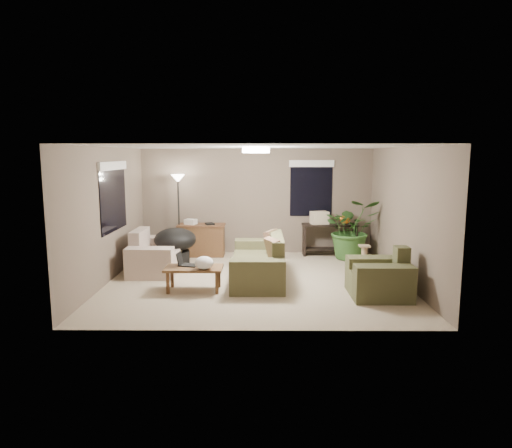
{
  "coord_description": "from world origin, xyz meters",
  "views": [
    {
      "loc": [
        0.06,
        -8.39,
        2.36
      ],
      "look_at": [
        0.0,
        0.2,
        1.05
      ],
      "focal_mm": 32.0,
      "sensor_mm": 36.0,
      "label": 1
    }
  ],
  "objects_px": {
    "coffee_table": "(194,270)",
    "floor_lamp": "(178,188)",
    "main_sofa": "(260,264)",
    "loveseat": "(155,256)",
    "cat_scratching_post": "(364,259)",
    "desk": "(202,240)",
    "papasan_chair": "(175,243)",
    "console_table": "(330,237)",
    "houseplant": "(351,235)",
    "armchair": "(380,279)"
  },
  "relations": [
    {
      "from": "coffee_table",
      "to": "floor_lamp",
      "type": "xyz_separation_m",
      "value": [
        -0.72,
        2.72,
        1.24
      ]
    },
    {
      "from": "desk",
      "to": "loveseat",
      "type": "bearing_deg",
      "value": -119.75
    },
    {
      "from": "floor_lamp",
      "to": "main_sofa",
      "type": "bearing_deg",
      "value": -46.76
    },
    {
      "from": "main_sofa",
      "to": "console_table",
      "type": "bearing_deg",
      "value": 52.32
    },
    {
      "from": "papasan_chair",
      "to": "coffee_table",
      "type": "bearing_deg",
      "value": -70.73
    },
    {
      "from": "armchair",
      "to": "houseplant",
      "type": "bearing_deg",
      "value": 88.44
    },
    {
      "from": "desk",
      "to": "cat_scratching_post",
      "type": "xyz_separation_m",
      "value": [
        3.53,
        -1.22,
        -0.16
      ]
    },
    {
      "from": "coffee_table",
      "to": "floor_lamp",
      "type": "bearing_deg",
      "value": 104.84
    },
    {
      "from": "main_sofa",
      "to": "loveseat",
      "type": "height_order",
      "value": "same"
    },
    {
      "from": "houseplant",
      "to": "desk",
      "type": "bearing_deg",
      "value": 175.47
    },
    {
      "from": "loveseat",
      "to": "coffee_table",
      "type": "distance_m",
      "value": 1.71
    },
    {
      "from": "loveseat",
      "to": "console_table",
      "type": "distance_m",
      "value": 4.07
    },
    {
      "from": "coffee_table",
      "to": "cat_scratching_post",
      "type": "bearing_deg",
      "value": 25.01
    },
    {
      "from": "armchair",
      "to": "coffee_table",
      "type": "distance_m",
      "value": 3.18
    },
    {
      "from": "houseplant",
      "to": "cat_scratching_post",
      "type": "distance_m",
      "value": 1.0
    },
    {
      "from": "armchair",
      "to": "loveseat",
      "type": "bearing_deg",
      "value": 157.99
    },
    {
      "from": "papasan_chair",
      "to": "loveseat",
      "type": "bearing_deg",
      "value": -121.85
    },
    {
      "from": "cat_scratching_post",
      "to": "floor_lamp",
      "type": "bearing_deg",
      "value": 163.87
    },
    {
      "from": "loveseat",
      "to": "floor_lamp",
      "type": "xyz_separation_m",
      "value": [
        0.27,
        1.33,
        1.3
      ]
    },
    {
      "from": "loveseat",
      "to": "houseplant",
      "type": "xyz_separation_m",
      "value": [
        4.24,
        1.11,
        0.24
      ]
    },
    {
      "from": "loveseat",
      "to": "houseplant",
      "type": "bearing_deg",
      "value": 14.61
    },
    {
      "from": "console_table",
      "to": "cat_scratching_post",
      "type": "xyz_separation_m",
      "value": [
        0.52,
        -1.3,
        -0.22
      ]
    },
    {
      "from": "cat_scratching_post",
      "to": "coffee_table",
      "type": "bearing_deg",
      "value": -154.99
    },
    {
      "from": "console_table",
      "to": "coffee_table",
      "type": "bearing_deg",
      "value": -134.48
    },
    {
      "from": "papasan_chair",
      "to": "houseplant",
      "type": "height_order",
      "value": "houseplant"
    },
    {
      "from": "main_sofa",
      "to": "console_table",
      "type": "height_order",
      "value": "main_sofa"
    },
    {
      "from": "loveseat",
      "to": "console_table",
      "type": "height_order",
      "value": "loveseat"
    },
    {
      "from": "armchair",
      "to": "houseplant",
      "type": "distance_m",
      "value": 2.8
    },
    {
      "from": "papasan_chair",
      "to": "cat_scratching_post",
      "type": "height_order",
      "value": "papasan_chair"
    },
    {
      "from": "console_table",
      "to": "houseplant",
      "type": "height_order",
      "value": "houseplant"
    },
    {
      "from": "console_table",
      "to": "houseplant",
      "type": "relative_size",
      "value": 0.94
    },
    {
      "from": "loveseat",
      "to": "console_table",
      "type": "xyz_separation_m",
      "value": [
        3.8,
        1.47,
        0.14
      ]
    },
    {
      "from": "console_table",
      "to": "papasan_chair",
      "type": "height_order",
      "value": "papasan_chair"
    },
    {
      "from": "coffee_table",
      "to": "console_table",
      "type": "distance_m",
      "value": 4.0
    },
    {
      "from": "armchair",
      "to": "floor_lamp",
      "type": "bearing_deg",
      "value": 142.21
    },
    {
      "from": "coffee_table",
      "to": "console_table",
      "type": "xyz_separation_m",
      "value": [
        2.8,
        2.86,
        0.08
      ]
    },
    {
      "from": "desk",
      "to": "papasan_chair",
      "type": "bearing_deg",
      "value": -118.41
    },
    {
      "from": "coffee_table",
      "to": "houseplant",
      "type": "bearing_deg",
      "value": 37.56
    },
    {
      "from": "houseplant",
      "to": "loveseat",
      "type": "bearing_deg",
      "value": -165.39
    },
    {
      "from": "desk",
      "to": "cat_scratching_post",
      "type": "bearing_deg",
      "value": -19.0
    },
    {
      "from": "loveseat",
      "to": "cat_scratching_post",
      "type": "bearing_deg",
      "value": 2.15
    },
    {
      "from": "main_sofa",
      "to": "loveseat",
      "type": "distance_m",
      "value": 2.25
    },
    {
      "from": "houseplant",
      "to": "main_sofa",
      "type": "bearing_deg",
      "value": -139.68
    },
    {
      "from": "papasan_chair",
      "to": "armchair",
      "type": "bearing_deg",
      "value": -29.9
    },
    {
      "from": "houseplant",
      "to": "papasan_chair",
      "type": "bearing_deg",
      "value": -171.55
    },
    {
      "from": "loveseat",
      "to": "cat_scratching_post",
      "type": "height_order",
      "value": "loveseat"
    },
    {
      "from": "loveseat",
      "to": "floor_lamp",
      "type": "relative_size",
      "value": 0.84
    },
    {
      "from": "console_table",
      "to": "cat_scratching_post",
      "type": "bearing_deg",
      "value": -68.15
    },
    {
      "from": "floor_lamp",
      "to": "cat_scratching_post",
      "type": "bearing_deg",
      "value": -16.13
    },
    {
      "from": "loveseat",
      "to": "console_table",
      "type": "bearing_deg",
      "value": 21.1
    }
  ]
}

